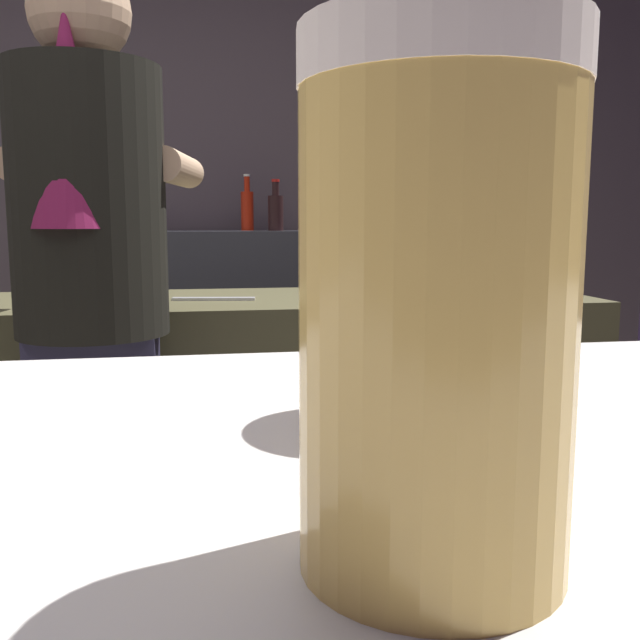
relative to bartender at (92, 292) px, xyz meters
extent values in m
cube|color=#50454A|center=(0.02, 1.86, 0.37)|extent=(5.20, 0.10, 2.70)
cube|color=#49452C|center=(0.37, 0.46, -0.53)|extent=(2.10, 0.60, 0.91)
cube|color=#34343B|center=(0.29, 1.58, -0.43)|extent=(0.81, 0.36, 1.10)
cube|color=#2C2841|center=(0.00, 0.01, -0.54)|extent=(0.28, 0.20, 0.88)
cylinder|color=black|center=(0.00, 0.01, 0.20)|extent=(0.34, 0.34, 0.59)
sphere|color=#D9AF86|center=(0.00, 0.01, 0.60)|extent=(0.22, 0.22, 0.22)
cone|color=#8C1E4C|center=(-0.02, -0.09, 0.37)|extent=(0.18, 0.18, 0.46)
cylinder|color=#D9AF86|center=(-0.14, 0.19, 0.29)|extent=(0.13, 0.33, 0.08)
cylinder|color=#D9AF86|center=(0.19, 0.14, 0.29)|extent=(0.13, 0.33, 0.08)
cube|color=olive|center=(0.74, 0.38, 0.03)|extent=(0.10, 0.08, 0.20)
cylinder|color=black|center=(0.72, 0.38, 0.16)|extent=(0.02, 0.02, 0.05)
cylinder|color=black|center=(0.74, 0.38, 0.16)|extent=(0.02, 0.02, 0.07)
cylinder|color=black|center=(0.77, 0.38, 0.16)|extent=(0.02, 0.02, 0.06)
cylinder|color=beige|center=(-0.05, 0.40, -0.05)|extent=(0.16, 0.16, 0.04)
cube|color=silver|center=(0.28, 0.41, -0.07)|extent=(0.24, 0.06, 0.01)
cylinder|color=#E5AB53|center=(0.37, -1.30, 0.12)|extent=(0.08, 0.08, 0.12)
cylinder|color=white|center=(0.37, -1.30, 0.19)|extent=(0.08, 0.08, 0.02)
cylinder|color=#DBAF55|center=(0.31, -1.46, 0.13)|extent=(0.08, 0.08, 0.14)
cylinder|color=white|center=(0.31, -1.46, 0.20)|extent=(0.08, 0.08, 0.02)
cylinder|color=red|center=(0.46, 1.59, 0.20)|extent=(0.06, 0.06, 0.18)
cylinder|color=red|center=(0.46, 1.59, 0.32)|extent=(0.03, 0.03, 0.07)
cylinder|color=white|center=(0.46, 1.59, 0.36)|extent=(0.03, 0.03, 0.01)
cylinder|color=black|center=(0.58, 1.49, 0.19)|extent=(0.07, 0.07, 0.15)
cylinder|color=black|center=(0.58, 1.49, 0.30)|extent=(0.03, 0.03, 0.06)
cylinder|color=red|center=(0.58, 1.49, 0.34)|extent=(0.04, 0.04, 0.01)
camera|label=1|loc=(0.24, -1.64, 0.16)|focal=39.23mm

